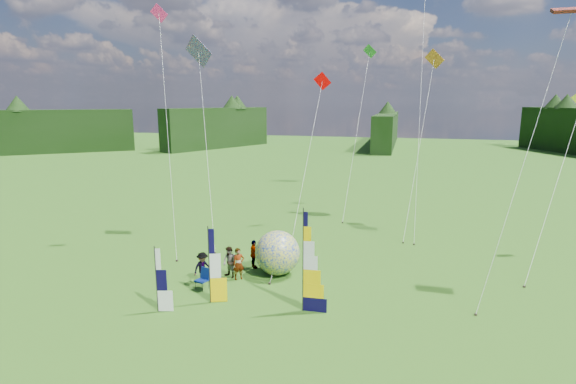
% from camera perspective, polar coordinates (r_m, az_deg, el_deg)
% --- Properties ---
extents(ground, '(220.00, 220.00, 0.00)m').
position_cam_1_polar(ground, '(20.82, -0.18, -17.36)').
color(ground, '#426C19').
rests_on(ground, ground).
extents(treeline_ring, '(210.00, 210.00, 8.00)m').
position_cam_1_polar(treeline_ring, '(19.21, -0.18, -6.85)').
color(treeline_ring, black).
rests_on(treeline_ring, ground).
extents(feather_banner_main, '(1.35, 0.15, 4.98)m').
position_cam_1_polar(feather_banner_main, '(21.69, 1.92, -8.90)').
color(feather_banner_main, black).
rests_on(feather_banner_main, ground).
extents(side_banner_left, '(1.04, 0.48, 3.88)m').
position_cam_1_polar(side_banner_left, '(23.07, -9.97, -9.26)').
color(side_banner_left, '#FFCD00').
rests_on(side_banner_left, ground).
extents(side_banner_far, '(0.94, 0.34, 3.20)m').
position_cam_1_polar(side_banner_far, '(22.83, -16.38, -10.71)').
color(side_banner_far, white).
rests_on(side_banner_far, ground).
extents(bol_inflatable, '(3.22, 3.22, 2.63)m').
position_cam_1_polar(bol_inflatable, '(26.53, -1.35, -7.73)').
color(bol_inflatable, '#001E93').
rests_on(bol_inflatable, ground).
extents(spectator_a, '(0.80, 0.77, 1.86)m').
position_cam_1_polar(spectator_a, '(26.06, -6.30, -9.06)').
color(spectator_a, '#66594C').
rests_on(spectator_a, ground).
extents(spectator_b, '(0.99, 0.80, 1.83)m').
position_cam_1_polar(spectator_b, '(26.40, -7.43, -8.84)').
color(spectator_b, '#66594C').
rests_on(spectator_b, ground).
extents(spectator_c, '(0.95, 1.19, 1.76)m').
position_cam_1_polar(spectator_c, '(25.97, -10.79, -9.39)').
color(spectator_c, '#66594C').
rests_on(spectator_c, ground).
extents(spectator_d, '(0.96, 1.09, 1.78)m').
position_cam_1_polar(spectator_d, '(27.64, -4.36, -7.89)').
color(spectator_d, '#66594C').
rests_on(spectator_d, ground).
extents(camp_chair, '(0.85, 0.85, 1.16)m').
position_cam_1_polar(camp_chair, '(25.18, -10.88, -10.81)').
color(camp_chair, '#05164E').
rests_on(camp_chair, ground).
extents(kite_whale, '(7.02, 15.81, 22.40)m').
position_cam_1_polar(kite_whale, '(37.89, 16.56, 12.78)').
color(kite_whale, black).
rests_on(kite_whale, ground).
extents(kite_rainbow_delta, '(9.82, 11.70, 15.79)m').
position_cam_1_polar(kite_rainbow_delta, '(32.67, -10.40, 7.54)').
color(kite_rainbow_delta, red).
rests_on(kite_rainbow_delta, ground).
extents(kite_parafoil, '(10.15, 11.68, 16.60)m').
position_cam_1_polar(kite_parafoil, '(25.35, 28.20, 6.19)').
color(kite_parafoil, '#A6251A').
rests_on(kite_parafoil, ground).
extents(small_kite_red, '(6.91, 10.34, 12.81)m').
position_cam_1_polar(small_kite_red, '(33.77, 2.52, 5.30)').
color(small_kite_red, '#E60000').
rests_on(small_kite_red, ground).
extents(small_kite_orange, '(7.73, 11.23, 14.74)m').
position_cam_1_polar(small_kite_orange, '(35.92, 16.44, 6.77)').
color(small_kite_orange, orange).
rests_on(small_kite_orange, ground).
extents(small_kite_yellow, '(6.81, 10.39, 11.30)m').
position_cam_1_polar(small_kite_yellow, '(31.17, 30.99, 1.74)').
color(small_kite_yellow, '#F7F633').
rests_on(small_kite_yellow, ground).
extents(small_kite_pink, '(6.22, 7.59, 16.97)m').
position_cam_1_polar(small_kite_pink, '(30.95, -15.09, 8.21)').
color(small_kite_pink, '#FA2675').
rests_on(small_kite_pink, ground).
extents(small_kite_green, '(5.65, 12.82, 15.97)m').
position_cam_1_polar(small_kite_green, '(41.65, 8.81, 8.53)').
color(small_kite_green, green).
rests_on(small_kite_green, ground).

